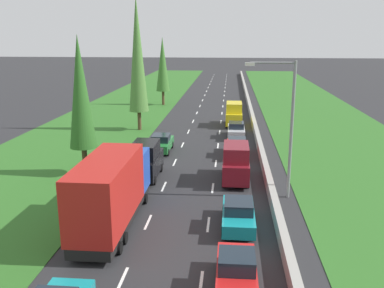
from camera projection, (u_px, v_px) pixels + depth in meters
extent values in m
plane|color=#28282B|center=(210.00, 109.00, 62.10)|extent=(300.00, 300.00, 0.00)
cube|color=#2D6623|center=(125.00, 108.00, 63.19)|extent=(14.00, 140.00, 0.04)
cube|color=#2D6623|center=(311.00, 111.00, 60.84)|extent=(14.00, 140.00, 0.04)
cube|color=#9E9B93|center=(250.00, 107.00, 61.50)|extent=(0.44, 120.00, 0.85)
cube|color=white|center=(122.00, 279.00, 18.83)|extent=(0.14, 2.00, 0.01)
cube|color=white|center=(148.00, 222.00, 24.62)|extent=(0.14, 2.00, 0.01)
cube|color=white|center=(164.00, 187.00, 30.41)|extent=(0.14, 2.00, 0.01)
cube|color=white|center=(175.00, 162.00, 36.20)|extent=(0.14, 2.00, 0.01)
cube|color=white|center=(183.00, 145.00, 41.98)|extent=(0.14, 2.00, 0.01)
cube|color=white|center=(188.00, 132.00, 47.77)|extent=(0.14, 2.00, 0.01)
cube|color=white|center=(193.00, 121.00, 53.56)|extent=(0.14, 2.00, 0.01)
cube|color=white|center=(197.00, 113.00, 59.35)|extent=(0.14, 2.00, 0.01)
cube|color=white|center=(200.00, 106.00, 65.14)|extent=(0.14, 2.00, 0.01)
cube|color=white|center=(203.00, 100.00, 70.93)|extent=(0.14, 2.00, 0.01)
cube|color=white|center=(205.00, 95.00, 76.72)|extent=(0.14, 2.00, 0.01)
cube|color=white|center=(207.00, 91.00, 82.51)|extent=(0.14, 2.00, 0.01)
cube|color=white|center=(208.00, 87.00, 88.30)|extent=(0.14, 2.00, 0.01)
cube|color=white|center=(210.00, 84.00, 94.09)|extent=(0.14, 2.00, 0.01)
cube|color=white|center=(211.00, 81.00, 99.88)|extent=(0.14, 2.00, 0.01)
cube|color=white|center=(212.00, 79.00, 105.67)|extent=(0.14, 2.00, 0.01)
cube|color=white|center=(213.00, 77.00, 111.46)|extent=(0.14, 2.00, 0.01)
cube|color=white|center=(214.00, 75.00, 117.25)|extent=(0.14, 2.00, 0.01)
cube|color=white|center=(201.00, 283.00, 18.52)|extent=(0.14, 2.00, 0.01)
cube|color=white|center=(208.00, 224.00, 24.31)|extent=(0.14, 2.00, 0.01)
cube|color=white|center=(213.00, 188.00, 30.10)|extent=(0.14, 2.00, 0.01)
cube|color=white|center=(216.00, 163.00, 35.89)|extent=(0.14, 2.00, 0.01)
cube|color=white|center=(218.00, 146.00, 41.68)|extent=(0.14, 2.00, 0.01)
cube|color=white|center=(220.00, 132.00, 47.47)|extent=(0.14, 2.00, 0.01)
cube|color=white|center=(221.00, 122.00, 53.26)|extent=(0.14, 2.00, 0.01)
cube|color=white|center=(222.00, 113.00, 59.05)|extent=(0.14, 2.00, 0.01)
cube|color=white|center=(223.00, 106.00, 64.84)|extent=(0.14, 2.00, 0.01)
cube|color=white|center=(224.00, 101.00, 70.63)|extent=(0.14, 2.00, 0.01)
cube|color=white|center=(224.00, 96.00, 76.42)|extent=(0.14, 2.00, 0.01)
cube|color=white|center=(225.00, 91.00, 82.21)|extent=(0.14, 2.00, 0.01)
cube|color=white|center=(225.00, 88.00, 88.00)|extent=(0.14, 2.00, 0.01)
cube|color=white|center=(226.00, 84.00, 93.79)|extent=(0.14, 2.00, 0.01)
cube|color=white|center=(226.00, 82.00, 99.58)|extent=(0.14, 2.00, 0.01)
cube|color=white|center=(226.00, 79.00, 105.37)|extent=(0.14, 2.00, 0.01)
cube|color=white|center=(226.00, 77.00, 111.16)|extent=(0.14, 2.00, 0.01)
cube|color=white|center=(227.00, 75.00, 116.94)|extent=(0.14, 2.00, 0.01)
cube|color=red|center=(236.00, 272.00, 18.10)|extent=(1.68, 3.90, 0.76)
cube|color=#19232D|center=(237.00, 261.00, 17.64)|extent=(1.52, 1.60, 0.64)
cylinder|color=black|center=(219.00, 265.00, 19.43)|extent=(0.22, 0.64, 0.64)
cylinder|color=black|center=(253.00, 266.00, 19.30)|extent=(0.22, 0.64, 0.64)
cube|color=teal|center=(238.00, 216.00, 23.82)|extent=(1.76, 4.50, 0.72)
cube|color=#19232D|center=(239.00, 206.00, 23.52)|extent=(1.56, 1.90, 0.60)
cylinder|color=black|center=(224.00, 211.00, 25.33)|extent=(0.22, 0.64, 0.64)
cylinder|color=black|center=(251.00, 212.00, 25.19)|extent=(0.22, 0.64, 0.64)
cylinder|color=black|center=(223.00, 232.00, 22.64)|extent=(0.22, 0.64, 0.64)
cylinder|color=black|center=(254.00, 233.00, 22.50)|extent=(0.22, 0.64, 0.64)
cube|color=maroon|center=(236.00, 167.00, 31.48)|extent=(1.90, 4.90, 1.40)
cube|color=maroon|center=(236.00, 152.00, 30.88)|extent=(1.80, 3.10, 1.10)
cylinder|color=black|center=(224.00, 170.00, 33.20)|extent=(0.22, 0.64, 0.64)
cylinder|color=black|center=(246.00, 170.00, 33.05)|extent=(0.22, 0.64, 0.64)
cylinder|color=black|center=(223.00, 183.00, 30.27)|extent=(0.22, 0.64, 0.64)
cylinder|color=black|center=(248.00, 183.00, 30.12)|extent=(0.22, 0.64, 0.64)
cube|color=black|center=(114.00, 215.00, 24.15)|extent=(2.20, 9.40, 0.56)
cube|color=#1E47B7|center=(128.00, 170.00, 27.24)|extent=(2.40, 2.20, 2.50)
cube|color=#B21E19|center=(107.00, 190.00, 22.61)|extent=(2.44, 7.20, 3.30)
cylinder|color=black|center=(111.00, 197.00, 27.50)|extent=(0.22, 0.64, 0.64)
cylinder|color=black|center=(145.00, 199.00, 27.30)|extent=(0.22, 0.64, 0.64)
cylinder|color=black|center=(83.00, 236.00, 22.21)|extent=(0.22, 0.64, 0.64)
cylinder|color=black|center=(125.00, 238.00, 22.02)|extent=(0.22, 0.64, 0.64)
cylinder|color=black|center=(75.00, 246.00, 21.17)|extent=(0.22, 0.64, 0.64)
cylinder|color=black|center=(119.00, 248.00, 20.97)|extent=(0.22, 0.64, 0.64)
cube|color=black|center=(146.00, 165.00, 32.11)|extent=(1.90, 4.90, 1.40)
cube|color=black|center=(145.00, 150.00, 31.51)|extent=(1.80, 3.10, 1.10)
cylinder|color=black|center=(139.00, 167.00, 33.83)|extent=(0.22, 0.64, 0.64)
cylinder|color=black|center=(161.00, 168.00, 33.68)|extent=(0.22, 0.64, 0.64)
cylinder|color=black|center=(131.00, 180.00, 30.90)|extent=(0.22, 0.64, 0.64)
cylinder|color=black|center=(154.00, 180.00, 30.74)|extent=(0.22, 0.64, 0.64)
cube|color=red|center=(237.00, 148.00, 38.10)|extent=(1.76, 4.50, 0.72)
cube|color=#19232D|center=(237.00, 142.00, 37.79)|extent=(1.56, 1.90, 0.60)
cylinder|color=black|center=(228.00, 148.00, 39.60)|extent=(0.22, 0.64, 0.64)
cylinder|color=black|center=(245.00, 148.00, 39.46)|extent=(0.22, 0.64, 0.64)
cylinder|color=black|center=(228.00, 156.00, 36.91)|extent=(0.22, 0.64, 0.64)
cylinder|color=black|center=(246.00, 157.00, 36.77)|extent=(0.22, 0.64, 0.64)
cube|color=silver|center=(236.00, 131.00, 45.00)|extent=(1.76, 4.50, 0.72)
cube|color=#19232D|center=(236.00, 125.00, 44.69)|extent=(1.56, 1.90, 0.60)
cylinder|color=black|center=(229.00, 131.00, 46.51)|extent=(0.22, 0.64, 0.64)
cylinder|color=black|center=(243.00, 132.00, 46.37)|extent=(0.22, 0.64, 0.64)
cylinder|color=black|center=(228.00, 137.00, 43.81)|extent=(0.22, 0.64, 0.64)
cylinder|color=black|center=(244.00, 137.00, 43.67)|extent=(0.22, 0.64, 0.64)
cube|color=yellow|center=(234.00, 117.00, 50.81)|extent=(1.90, 4.90, 1.40)
cube|color=yellow|center=(234.00, 107.00, 50.21)|extent=(1.80, 3.10, 1.10)
cylinder|color=black|center=(227.00, 120.00, 52.52)|extent=(0.22, 0.64, 0.64)
cylinder|color=black|center=(241.00, 121.00, 52.37)|extent=(0.22, 0.64, 0.64)
cylinder|color=black|center=(226.00, 125.00, 49.59)|extent=(0.22, 0.64, 0.64)
cylinder|color=black|center=(241.00, 126.00, 49.44)|extent=(0.22, 0.64, 0.64)
cube|color=#237A33|center=(161.00, 144.00, 39.43)|extent=(1.76, 4.50, 0.72)
cube|color=#19232D|center=(161.00, 138.00, 39.12)|extent=(1.56, 1.90, 0.60)
cylinder|color=black|center=(156.00, 144.00, 40.94)|extent=(0.22, 0.64, 0.64)
cylinder|color=black|center=(172.00, 145.00, 40.80)|extent=(0.22, 0.64, 0.64)
cylinder|color=black|center=(150.00, 152.00, 38.25)|extent=(0.22, 0.64, 0.64)
cylinder|color=black|center=(168.00, 152.00, 38.11)|extent=(0.22, 0.64, 0.64)
cylinder|color=#4C3823|center=(85.00, 161.00, 32.81)|extent=(0.40, 0.40, 2.20)
cone|color=#2D6623|center=(80.00, 92.00, 31.49)|extent=(2.07, 2.07, 8.43)
cylinder|color=#4C3823|center=(139.00, 120.00, 48.40)|extent=(0.41, 0.41, 2.20)
cone|color=#4C7F38|center=(137.00, 54.00, 46.57)|extent=(2.17, 2.17, 12.58)
cylinder|color=#4C3823|center=(163.00, 98.00, 65.85)|extent=(0.39, 0.39, 2.20)
cone|color=#3D752D|center=(163.00, 64.00, 64.57)|extent=(2.06, 2.06, 8.11)
cylinder|color=gray|center=(291.00, 131.00, 27.32)|extent=(0.20, 0.20, 9.00)
cylinder|color=gray|center=(273.00, 63.00, 26.37)|extent=(2.80, 0.12, 0.12)
cube|color=silver|center=(250.00, 64.00, 26.51)|extent=(0.60, 0.28, 0.20)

